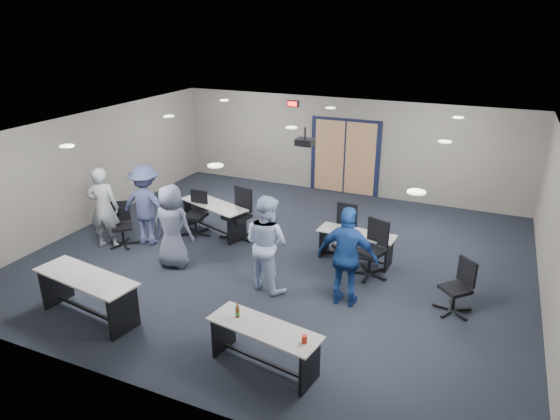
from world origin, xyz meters
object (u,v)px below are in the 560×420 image
at_px(table_front_right, 264,339).
at_px(person_gray, 104,208).
at_px(person_plaid, 172,226).
at_px(table_front_left, 87,289).
at_px(chair_back_b, 237,215).
at_px(chair_loose_left, 122,225).
at_px(chair_back_c, 343,230).
at_px(person_navy, 347,257).
at_px(chair_back_a, 195,214).
at_px(chair_loose_right, 456,287).
at_px(chair_back_d, 370,249).
at_px(person_back, 146,205).
at_px(table_back_left, 214,213).
at_px(table_back_right, 356,242).
at_px(person_lightblue, 266,243).

bearing_deg(table_front_right, person_gray, 164.26).
bearing_deg(person_plaid, table_front_left, 79.18).
distance_m(table_front_left, person_gray, 2.88).
relative_size(chair_back_b, chair_loose_left, 1.21).
relative_size(chair_loose_left, person_plaid, 0.56).
bearing_deg(chair_back_c, person_gray, -158.32).
distance_m(chair_back_c, person_navy, 2.06).
xyz_separation_m(chair_back_b, person_navy, (3.08, -1.67, 0.33)).
bearing_deg(chair_back_a, chair_loose_right, -10.58).
height_order(chair_back_c, chair_loose_left, chair_back_c).
xyz_separation_m(table_front_left, chair_loose_left, (-1.39, 2.49, -0.05)).
xyz_separation_m(chair_back_d, chair_loose_right, (1.66, -0.70, -0.08)).
height_order(chair_back_b, chair_loose_right, chair_back_b).
distance_m(person_navy, person_back, 4.83).
bearing_deg(table_back_left, table_back_right, 17.65).
relative_size(table_back_right, chair_loose_left, 1.65).
xyz_separation_m(person_navy, person_back, (-4.78, 0.67, 0.00)).
bearing_deg(table_front_right, chair_back_b, 132.52).
xyz_separation_m(chair_back_b, chair_loose_right, (4.86, -1.18, -0.10)).
distance_m(table_back_right, chair_back_a, 3.77).
bearing_deg(table_back_left, chair_loose_right, 6.09).
xyz_separation_m(chair_back_a, chair_back_b, (0.98, 0.20, 0.07)).
xyz_separation_m(table_back_right, chair_loose_right, (2.08, -1.19, 0.05)).
height_order(chair_loose_right, person_lightblue, person_lightblue).
xyz_separation_m(chair_back_c, person_lightblue, (-0.87, -1.96, 0.38)).
bearing_deg(table_front_left, chair_loose_left, 127.49).
xyz_separation_m(chair_back_d, person_plaid, (-3.75, -1.19, 0.30)).
xyz_separation_m(chair_back_b, chair_loose_left, (-2.15, -1.34, -0.10)).
relative_size(table_back_left, chair_back_b, 1.58).
relative_size(table_back_left, chair_back_d, 1.66).
bearing_deg(chair_back_d, person_back, -154.59).
xyz_separation_m(chair_back_c, person_back, (-4.13, -1.25, 0.38)).
bearing_deg(person_lightblue, chair_back_d, -126.39).
relative_size(person_gray, person_back, 1.00).
xyz_separation_m(table_back_left, chair_back_a, (-0.33, -0.30, 0.03)).
bearing_deg(chair_back_c, chair_loose_left, -159.16).
distance_m(table_front_left, table_back_right, 5.22).
relative_size(chair_loose_right, person_plaid, 0.56).
xyz_separation_m(chair_back_d, person_gray, (-5.64, -1.04, 0.35)).
height_order(table_back_left, chair_back_c, chair_back_c).
bearing_deg(chair_back_a, table_front_left, -87.57).
bearing_deg(chair_loose_left, chair_back_b, -7.41).
distance_m(chair_back_d, person_lightblue, 2.09).
xyz_separation_m(table_front_right, chair_back_d, (0.69, 3.33, 0.08)).
bearing_deg(table_front_left, person_plaid, 92.67).
bearing_deg(chair_back_b, person_gray, -134.60).
relative_size(chair_back_b, chair_back_d, 1.05).
bearing_deg(table_back_right, table_front_right, -90.54).
bearing_deg(chair_loose_right, person_back, -137.96).
height_order(chair_back_a, chair_back_b, chair_back_b).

